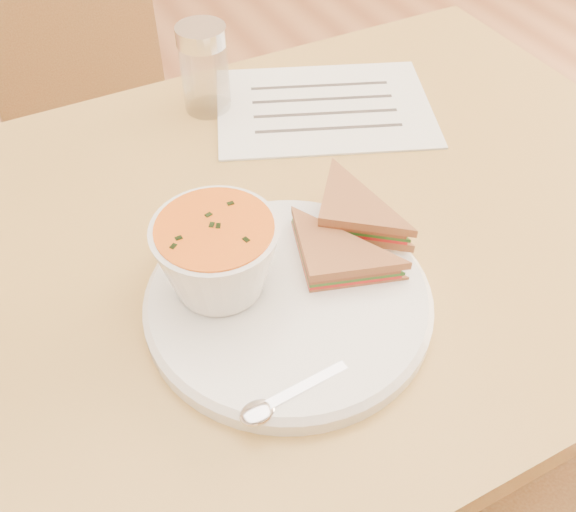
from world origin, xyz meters
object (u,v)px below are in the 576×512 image
chair_far (130,175)px  soup_bowl (218,260)px  condiment_shaker (205,69)px  dining_table (290,397)px  plate (288,302)px

chair_far → soup_bowl: soup_bowl is taller
condiment_shaker → chair_far: bearing=100.2°
chair_far → condiment_shaker: bearing=90.8°
dining_table → condiment_shaker: 0.50m
dining_table → condiment_shaker: size_ratio=8.52×
chair_far → condiment_shaker: 0.55m
plate → condiment_shaker: size_ratio=2.42×
chair_far → plate: 0.80m
condiment_shaker → plate: bearing=-100.0°
dining_table → plate: size_ratio=3.53×
chair_far → soup_bowl: 0.80m
chair_far → plate: chair_far is taller
dining_table → soup_bowl: size_ratio=8.37×
dining_table → chair_far: 0.61m
condiment_shaker → soup_bowl: bearing=-110.1°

